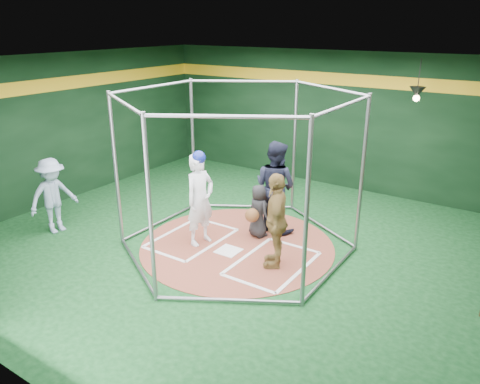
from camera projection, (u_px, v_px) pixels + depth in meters
The scene contains 12 objects.
room_shell at pixel (237, 160), 8.62m from camera, with size 10.10×9.10×3.53m.
clay_disc at pixel (237, 245), 9.22m from camera, with size 3.80×3.80×0.01m, color brown.
home_plate at pixel (228, 251), 8.98m from camera, with size 0.43×0.43×0.01m, color white.
batter_box_left at pixel (192, 238), 9.51m from camera, with size 1.17×1.77×0.01m.
batter_box_right at pixel (273, 263), 8.52m from camera, with size 1.17×1.77×0.01m.
batting_cage at pixel (237, 173), 8.70m from camera, with size 4.05×4.67×3.00m.
pendant_lamp_near at pixel (417, 92), 9.94m from camera, with size 0.34×0.34×0.90m.
batter_figure at pixel (200, 198), 9.02m from camera, with size 0.52×0.72×1.89m.
visitor_leopard at pixel (276, 220), 8.20m from camera, with size 1.02×0.42×1.74m, color tan.
catcher_figure at pixel (258, 211), 9.43m from camera, with size 0.63×0.65×1.10m.
umpire at pixel (275, 186), 9.62m from camera, with size 0.93×0.72×1.91m, color black.
bystander_blue at pixel (53, 196), 9.60m from camera, with size 1.02×0.59×1.59m, color #8DA0BB.
Camera 1 is at (4.65, -6.87, 4.16)m, focal length 35.00 mm.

